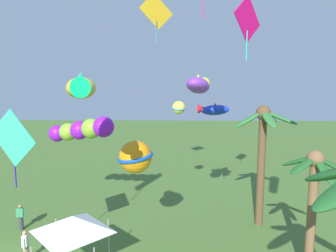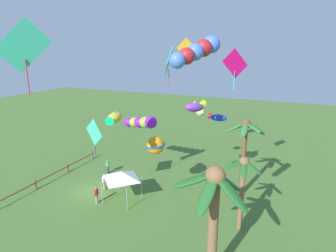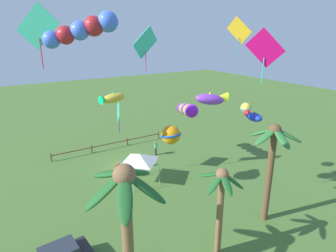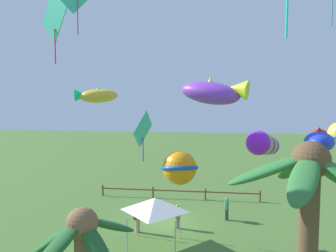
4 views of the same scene
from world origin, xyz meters
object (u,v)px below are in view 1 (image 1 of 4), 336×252
kite_tube_10 (83,130)px  palm_tree_1 (262,139)px  festival_tent (73,224)px  kite_diamond_8 (13,139)px  kite_ball_3 (179,108)px  kite_fish_11 (213,110)px  kite_fish_4 (199,85)px  kite_ball_2 (135,157)px  spectator_2 (26,246)px  kite_fish_9 (81,87)px  kite_diamond_0 (156,12)px  kite_diamond_1 (248,20)px  spectator_1 (21,217)px  palm_tree_2 (314,189)px

kite_tube_10 → palm_tree_1: bearing=86.1°
festival_tent → kite_diamond_8: 4.60m
festival_tent → kite_ball_3: 10.34m
kite_ball_3 → kite_fish_11: (1.44, 2.16, -0.02)m
festival_tent → kite_fish_4: size_ratio=1.06×
kite_ball_2 → kite_ball_3: bearing=161.0°
spectator_2 → kite_fish_9: kite_fish_9 is taller
kite_diamond_0 → kite_diamond_1: (2.94, 5.32, -1.14)m
palm_tree_1 → kite_ball_2: bearing=-62.6°
spectator_1 → kite_diamond_1: kite_diamond_1 is taller
spectator_1 → kite_fish_11: bearing=100.7°
palm_tree_1 → festival_tent: size_ratio=2.60×
kite_fish_4 → kite_fish_11: bearing=160.3°
palm_tree_2 → kite_tube_10: bearing=-116.9°
kite_fish_4 → kite_ball_2: bearing=-64.1°
palm_tree_1 → kite_diamond_0: size_ratio=2.36×
kite_tube_10 → kite_fish_11: (-0.34, 8.27, 1.27)m
spectator_1 → kite_ball_3: 11.93m
palm_tree_2 → kite_fish_9: kite_fish_9 is taller
palm_tree_1 → kite_fish_11: bearing=-111.0°
kite_diamond_1 → kite_ball_3: kite_diamond_1 is taller
palm_tree_2 → kite_diamond_0: kite_diamond_0 is taller
kite_diamond_8 → kite_fish_9: bearing=62.4°
palm_tree_2 → kite_diamond_0: bearing=-137.1°
kite_ball_2 → kite_ball_3: kite_ball_3 is taller
kite_diamond_0 → kite_ball_3: 6.45m
spectator_1 → kite_fish_4: (1.08, 10.44, 7.84)m
spectator_1 → kite_ball_2: size_ratio=0.74×
kite_diamond_1 → kite_fish_11: 5.60m
palm_tree_1 → kite_ball_2: size_ratio=3.46×
palm_tree_1 → kite_fish_4: kite_fish_4 is taller
kite_fish_9 → kite_tube_10: size_ratio=0.51×
kite_ball_3 → kite_fish_9: kite_fish_9 is taller
spectator_2 → kite_fish_9: (3.81, 4.24, 7.77)m
kite_tube_10 → kite_diamond_1: bearing=83.6°
palm_tree_1 → spectator_2: palm_tree_1 is taller
kite_diamond_1 → spectator_1: bearing=-86.8°
palm_tree_2 → kite_ball_2: kite_ball_2 is taller
kite_ball_3 → kite_fish_9: (10.69, -3.32, 1.47)m
kite_diamond_1 → kite_fish_4: kite_diamond_1 is taller
kite_ball_2 → spectator_1: bearing=-109.7°
spectator_1 → kite_diamond_8: (5.31, 2.79, 5.73)m
festival_tent → kite_fish_4: 9.05m
kite_fish_4 → kite_fish_9: kite_fish_4 is taller
kite_diamond_8 → kite_tube_10: kite_diamond_8 is taller
festival_tent → kite_tube_10: (-6.12, -1.30, 3.35)m
palm_tree_1 → kite_fish_11: (-1.09, -2.85, 1.68)m
palm_tree_1 → kite_ball_2: (3.72, -7.17, -0.23)m
kite_ball_3 → kite_fish_4: (4.72, 0.99, 1.54)m
kite_diamond_0 → kite_diamond_8: kite_diamond_0 is taller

